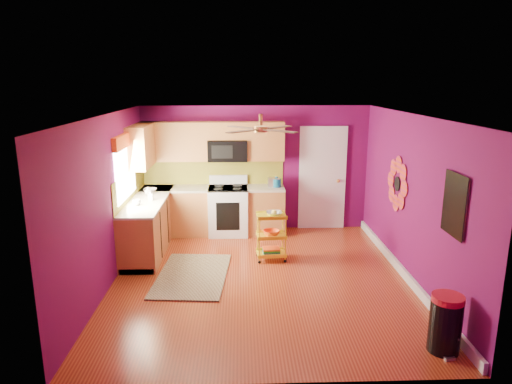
{
  "coord_description": "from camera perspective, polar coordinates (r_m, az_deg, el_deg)",
  "views": [
    {
      "loc": [
        -0.3,
        -6.5,
        2.98
      ],
      "look_at": [
        -0.06,
        0.4,
        1.28
      ],
      "focal_mm": 32.0,
      "sensor_mm": 36.0,
      "label": 1
    }
  ],
  "objects": [
    {
      "name": "counter_dish",
      "position": [
        8.78,
        -13.1,
        0.21
      ],
      "size": [
        0.24,
        0.24,
        0.06
      ],
      "primitive_type": "imported",
      "color": "white",
      "rests_on": "lower_cabinets"
    },
    {
      "name": "soap_bottle_b",
      "position": [
        8.53,
        -13.36,
        0.15
      ],
      "size": [
        0.12,
        0.12,
        0.16
      ],
      "primitive_type": "imported",
      "color": "white",
      "rests_on": "lower_cabinets"
    },
    {
      "name": "ground",
      "position": [
        7.16,
        0.63,
        -10.79
      ],
      "size": [
        5.0,
        5.0,
        0.0
      ],
      "primitive_type": "plane",
      "color": "maroon",
      "rests_on": "ground"
    },
    {
      "name": "right_wall_art",
      "position": [
        6.84,
        19.8,
        -0.0
      ],
      "size": [
        0.04,
        2.74,
        1.04
      ],
      "color": "black",
      "rests_on": "ground"
    },
    {
      "name": "soap_bottle_a",
      "position": [
        8.16,
        -13.06,
        -0.39
      ],
      "size": [
        0.08,
        0.08,
        0.18
      ],
      "primitive_type": "imported",
      "color": "#EA3F72",
      "rests_on": "lower_cabinets"
    },
    {
      "name": "toaster",
      "position": [
        8.96,
        2.21,
        1.23
      ],
      "size": [
        0.22,
        0.15,
        0.18
      ],
      "primitive_type": "cube",
      "color": "beige",
      "rests_on": "lower_cabinets"
    },
    {
      "name": "ceiling_fan",
      "position": [
        6.74,
        0.6,
        7.95
      ],
      "size": [
        1.01,
        1.01,
        0.26
      ],
      "color": "#BF8C3F",
      "rests_on": "ground"
    },
    {
      "name": "upper_cabinetry",
      "position": [
        8.8,
        -8.14,
        5.97
      ],
      "size": [
        2.8,
        2.3,
        1.26
      ],
      "color": "#9C5C2A",
      "rests_on": "ground"
    },
    {
      "name": "shag_rug",
      "position": [
        7.32,
        -7.94,
        -10.25
      ],
      "size": [
        1.18,
        1.79,
        0.02
      ],
      "primitive_type": "cube",
      "rotation": [
        0.0,
        0.0,
        -0.08
      ],
      "color": "black",
      "rests_on": "ground"
    },
    {
      "name": "panel_door",
      "position": [
        9.33,
        8.28,
        1.57
      ],
      "size": [
        0.95,
        0.11,
        2.15
      ],
      "color": "white",
      "rests_on": "ground"
    },
    {
      "name": "lower_cabinets",
      "position": [
        8.76,
        -8.75,
        -3.24
      ],
      "size": [
        2.81,
        2.31,
        0.94
      ],
      "color": "#9C5C2A",
      "rests_on": "ground"
    },
    {
      "name": "counter_cup",
      "position": [
        7.88,
        -14.68,
        -1.27
      ],
      "size": [
        0.13,
        0.13,
        0.1
      ],
      "primitive_type": "imported",
      "color": "white",
      "rests_on": "lower_cabinets"
    },
    {
      "name": "left_window",
      "position": [
        7.89,
        -16.05,
        4.21
      ],
      "size": [
        0.08,
        1.35,
        1.08
      ],
      "color": "white",
      "rests_on": "ground"
    },
    {
      "name": "trash_can",
      "position": [
        5.7,
        22.59,
        -14.94
      ],
      "size": [
        0.41,
        0.42,
        0.68
      ],
      "color": "black",
      "rests_on": "ground"
    },
    {
      "name": "electric_range",
      "position": [
        9.03,
        -3.48,
        -2.26
      ],
      "size": [
        0.76,
        0.66,
        1.13
      ],
      "color": "white",
      "rests_on": "ground"
    },
    {
      "name": "teal_kettle",
      "position": [
        8.95,
        2.57,
        1.18
      ],
      "size": [
        0.18,
        0.18,
        0.21
      ],
      "color": "#126187",
      "rests_on": "lower_cabinets"
    },
    {
      "name": "room_envelope",
      "position": [
        6.65,
        0.89,
        2.12
      ],
      "size": [
        4.54,
        5.04,
        2.52
      ],
      "color": "#620B4D",
      "rests_on": "ground"
    },
    {
      "name": "rolling_cart",
      "position": [
        7.71,
        1.98,
        -5.31
      ],
      "size": [
        0.51,
        0.38,
        0.88
      ],
      "color": "yellow",
      "rests_on": "ground"
    }
  ]
}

